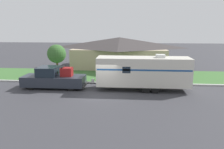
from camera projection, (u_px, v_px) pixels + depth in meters
The scene contains 8 objects.
ground_plane at pixel (102, 95), 18.79m from camera, with size 120.00×120.00×0.00m, color #38383D.
curb_strip at pixel (107, 83), 22.43m from camera, with size 80.00×0.30×0.14m.
lawn_strip at pixel (110, 76), 25.99m from camera, with size 80.00×7.00×0.03m.
house_across_street at pixel (119, 52), 31.48m from camera, with size 13.86×7.67×4.24m.
pickup_truck at pixel (54, 79), 20.72m from camera, with size 5.96×2.10×2.10m.
travel_trailer at pixel (143, 71), 19.85m from camera, with size 9.38×2.23×3.31m.
mailbox at pixel (99, 73), 22.90m from camera, with size 0.48×0.20×1.23m.
tree_in_yard at pixel (57, 54), 25.13m from camera, with size 2.14×2.14×3.73m.
Camera 1 is at (2.36, -17.84, 5.76)m, focal length 35.00 mm.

